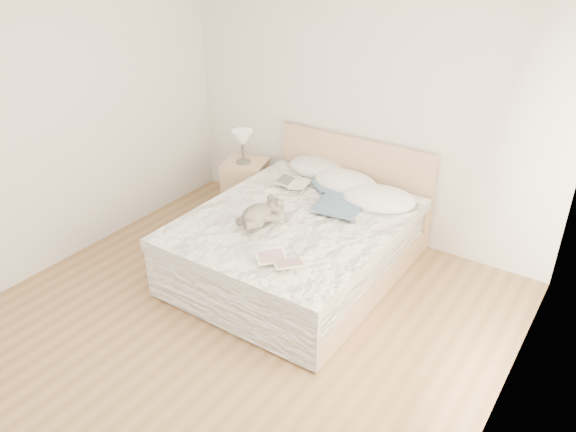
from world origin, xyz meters
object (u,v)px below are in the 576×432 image
Objects in this scene: nightstand at (246,185)px; teddy_bear at (257,222)px; childrens_book at (280,261)px; table_lamp at (242,140)px; bed at (301,241)px; photo_book at (293,183)px.

nightstand is 1.58m from teddy_bear.
teddy_bear is at bearing -175.00° from childrens_book.
teddy_bear is at bearing -47.39° from table_lamp.
bed is 6.28× the size of photo_book.
childrens_book is 0.89× the size of teddy_bear.
nightstand is at bearing 149.12° from bed.
table_lamp is at bearing 145.07° from teddy_bear.
bed is 1.47m from table_lamp.
nightstand is at bearing 176.70° from childrens_book.
teddy_bear is (1.02, -1.14, 0.37)m from nightstand.
childrens_book is at bearing -71.94° from photo_book.
teddy_bear is (-0.17, -0.42, 0.34)m from bed.
table_lamp is (-0.00, -0.02, 0.54)m from nightstand.
bed reaches higher than childrens_book.
table_lamp is 2.12m from childrens_book.
photo_book is 1.01× the size of childrens_book.
photo_book is at bearing -19.36° from nightstand.
childrens_book reaches higher than nightstand.
teddy_bear is at bearing -111.83° from bed.
nightstand is at bearing 148.95° from photo_book.
nightstand is 1.65× the size of childrens_book.
bed reaches higher than table_lamp.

